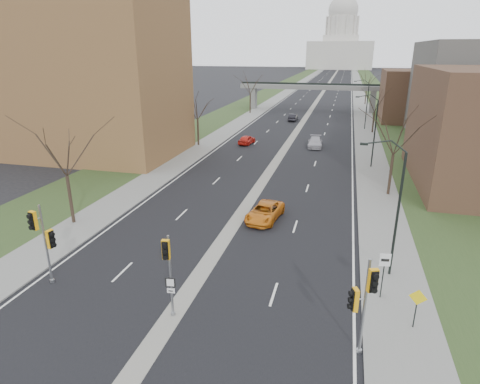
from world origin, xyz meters
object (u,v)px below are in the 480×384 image
at_px(car_right_near, 265,212).
at_px(signal_pole_left, 43,235).
at_px(speed_limit_sign, 384,268).
at_px(car_right_mid, 315,142).
at_px(car_left_far, 293,117).
at_px(signal_pole_right, 364,296).
at_px(signal_pole_median, 168,263).
at_px(warning_sign, 417,303).
at_px(car_left_near, 247,140).

bearing_deg(car_right_near, signal_pole_left, -121.40).
relative_size(speed_limit_sign, car_right_mid, 0.57).
distance_m(car_right_near, car_right_mid, 28.75).
relative_size(car_left_far, car_right_near, 0.86).
xyz_separation_m(signal_pole_right, car_right_near, (-7.41, 14.80, -2.61)).
xyz_separation_m(signal_pole_median, car_left_far, (-2.17, 65.93, -2.63)).
height_order(signal_pole_median, warning_sign, signal_pole_median).
height_order(signal_pole_right, warning_sign, signal_pole_right).
bearing_deg(warning_sign, car_right_near, 143.03).
bearing_deg(speed_limit_sign, warning_sign, -67.09).
bearing_deg(car_left_near, car_right_mid, -169.23).
distance_m(signal_pole_right, car_right_near, 16.75).
bearing_deg(car_right_near, signal_pole_right, -55.70).
bearing_deg(car_left_far, warning_sign, 103.60).
xyz_separation_m(signal_pole_median, signal_pole_right, (9.63, -0.40, -0.04)).
bearing_deg(signal_pole_median, signal_pole_left, 164.15).
relative_size(signal_pole_right, car_right_near, 1.01).
height_order(car_left_far, car_right_mid, car_right_mid).
bearing_deg(car_right_near, speed_limit_sign, -40.11).
bearing_deg(signal_pole_left, speed_limit_sign, 21.26).
distance_m(signal_pole_left, car_left_near, 41.42).
relative_size(signal_pole_left, warning_sign, 2.31).
xyz_separation_m(signal_pole_left, warning_sign, (20.99, 1.17, -1.81)).
relative_size(signal_pole_left, car_right_near, 1.04).
bearing_deg(signal_pole_left, car_right_near, 61.89).
bearing_deg(warning_sign, speed_limit_sign, 134.61).
xyz_separation_m(signal_pole_left, car_left_far, (6.34, 64.74, -2.68)).
height_order(signal_pole_median, car_left_far, signal_pole_median).
bearing_deg(signal_pole_right, car_left_far, 79.39).
xyz_separation_m(car_left_near, car_left_far, (4.03, 23.48, 0.01)).
xyz_separation_m(car_left_near, car_right_mid, (10.33, 0.63, 0.03)).
relative_size(signal_pole_left, signal_pole_right, 1.03).
distance_m(car_left_near, car_right_mid, 10.35).
xyz_separation_m(signal_pole_right, car_right_mid, (-5.51, 43.49, -2.58)).
distance_m(speed_limit_sign, warning_sign, 2.83).
bearing_deg(signal_pole_right, speed_limit_sign, 54.32).
distance_m(signal_pole_median, warning_sign, 12.82).
relative_size(signal_pole_right, warning_sign, 2.25).
relative_size(car_left_far, car_right_mid, 0.86).
height_order(warning_sign, car_right_near, warning_sign).
distance_m(signal_pole_left, car_left_far, 65.11).
height_order(car_left_near, car_left_far, car_left_far).
xyz_separation_m(speed_limit_sign, car_right_near, (-8.77, 9.68, -1.38)).
height_order(signal_pole_left, car_left_near, signal_pole_left).
xyz_separation_m(signal_pole_left, signal_pole_right, (18.15, -1.59, -0.09)).
bearing_deg(warning_sign, signal_pole_median, -156.67).
relative_size(warning_sign, car_left_far, 0.52).
bearing_deg(signal_pole_right, car_right_near, 95.88).
bearing_deg(signal_pole_right, car_left_near, 89.58).
xyz_separation_m(signal_pole_median, car_left_near, (-6.20, 42.46, -2.64)).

